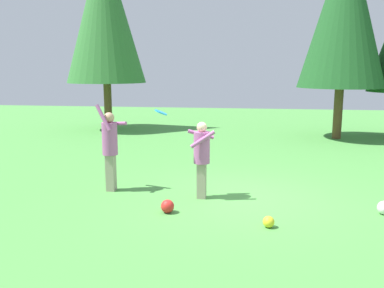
{
  "coord_description": "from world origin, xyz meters",
  "views": [
    {
      "loc": [
        0.17,
        -8.5,
        2.73
      ],
      "look_at": [
        -1.12,
        0.51,
        1.05
      ],
      "focal_mm": 38.57,
      "sensor_mm": 36.0,
      "label": 1
    }
  ],
  "objects_px": {
    "ball_red": "(168,206)",
    "ball_white": "(384,208)",
    "frisbee": "(161,112)",
    "person_catcher": "(202,154)",
    "tree_right": "(345,10)",
    "tree_far_left": "(104,11)",
    "ball_yellow": "(269,222)",
    "person_thrower": "(110,144)"
  },
  "relations": [
    {
      "from": "person_thrower",
      "to": "ball_white",
      "type": "xyz_separation_m",
      "value": [
        5.63,
        -0.76,
        -0.94
      ]
    },
    {
      "from": "frisbee",
      "to": "ball_white",
      "type": "relative_size",
      "value": 1.2
    },
    {
      "from": "person_catcher",
      "to": "ball_white",
      "type": "height_order",
      "value": "person_catcher"
    },
    {
      "from": "person_catcher",
      "to": "frisbee",
      "type": "height_order",
      "value": "frisbee"
    },
    {
      "from": "ball_white",
      "to": "tree_far_left",
      "type": "bearing_deg",
      "value": 132.14
    },
    {
      "from": "tree_right",
      "to": "tree_far_left",
      "type": "bearing_deg",
      "value": 173.9
    },
    {
      "from": "frisbee",
      "to": "ball_red",
      "type": "distance_m",
      "value": 1.92
    },
    {
      "from": "person_thrower",
      "to": "tree_right",
      "type": "bearing_deg",
      "value": 70.08
    },
    {
      "from": "person_catcher",
      "to": "tree_right",
      "type": "bearing_deg",
      "value": -130.2
    },
    {
      "from": "person_thrower",
      "to": "ball_red",
      "type": "distance_m",
      "value": 2.2
    },
    {
      "from": "tree_far_left",
      "to": "ball_red",
      "type": "bearing_deg",
      "value": -65.02
    },
    {
      "from": "frisbee",
      "to": "tree_far_left",
      "type": "bearing_deg",
      "value": 115.46
    },
    {
      "from": "tree_right",
      "to": "frisbee",
      "type": "bearing_deg",
      "value": -121.53
    },
    {
      "from": "tree_far_left",
      "to": "person_thrower",
      "type": "bearing_deg",
      "value": -70.24
    },
    {
      "from": "person_thrower",
      "to": "person_catcher",
      "type": "height_order",
      "value": "person_thrower"
    },
    {
      "from": "ball_red",
      "to": "person_catcher",
      "type": "bearing_deg",
      "value": 61.97
    },
    {
      "from": "person_catcher",
      "to": "ball_yellow",
      "type": "distance_m",
      "value": 2.19
    },
    {
      "from": "ball_yellow",
      "to": "tree_right",
      "type": "xyz_separation_m",
      "value": [
        3.01,
        9.75,
        4.77
      ]
    },
    {
      "from": "frisbee",
      "to": "ball_white",
      "type": "bearing_deg",
      "value": -4.35
    },
    {
      "from": "person_thrower",
      "to": "tree_far_left",
      "type": "distance_m",
      "value": 10.44
    },
    {
      "from": "ball_yellow",
      "to": "tree_far_left",
      "type": "height_order",
      "value": "tree_far_left"
    },
    {
      "from": "ball_white",
      "to": "frisbee",
      "type": "bearing_deg",
      "value": 175.65
    },
    {
      "from": "frisbee",
      "to": "tree_far_left",
      "type": "relative_size",
      "value": 0.04
    },
    {
      "from": "person_catcher",
      "to": "person_thrower",
      "type": "bearing_deg",
      "value": -19.27
    },
    {
      "from": "frisbee",
      "to": "ball_yellow",
      "type": "height_order",
      "value": "frisbee"
    },
    {
      "from": "ball_red",
      "to": "ball_yellow",
      "type": "bearing_deg",
      "value": -14.21
    },
    {
      "from": "person_catcher",
      "to": "tree_far_left",
      "type": "height_order",
      "value": "tree_far_left"
    },
    {
      "from": "ball_yellow",
      "to": "tree_far_left",
      "type": "xyz_separation_m",
      "value": [
        -6.69,
        10.79,
        5.02
      ]
    },
    {
      "from": "person_catcher",
      "to": "ball_red",
      "type": "bearing_deg",
      "value": 49.58
    },
    {
      "from": "ball_yellow",
      "to": "ball_red",
      "type": "bearing_deg",
      "value": 165.79
    },
    {
      "from": "person_thrower",
      "to": "ball_white",
      "type": "bearing_deg",
      "value": 11.16
    },
    {
      "from": "person_thrower",
      "to": "ball_white",
      "type": "relative_size",
      "value": 7.54
    },
    {
      "from": "ball_red",
      "to": "ball_white",
      "type": "height_order",
      "value": "ball_white"
    },
    {
      "from": "frisbee",
      "to": "ball_red",
      "type": "height_order",
      "value": "frisbee"
    },
    {
      "from": "ball_white",
      "to": "ball_yellow",
      "type": "height_order",
      "value": "ball_white"
    },
    {
      "from": "person_thrower",
      "to": "ball_red",
      "type": "height_order",
      "value": "person_thrower"
    },
    {
      "from": "person_catcher",
      "to": "frisbee",
      "type": "bearing_deg",
      "value": -0.0
    },
    {
      "from": "person_catcher",
      "to": "tree_far_left",
      "type": "relative_size",
      "value": 0.2
    },
    {
      "from": "tree_far_left",
      "to": "ball_white",
      "type": "bearing_deg",
      "value": -47.86
    },
    {
      "from": "ball_red",
      "to": "ball_yellow",
      "type": "distance_m",
      "value": 1.95
    },
    {
      "from": "ball_yellow",
      "to": "tree_right",
      "type": "distance_m",
      "value": 11.26
    },
    {
      "from": "frisbee",
      "to": "ball_white",
      "type": "xyz_separation_m",
      "value": [
        4.37,
        -0.33,
        -1.71
      ]
    }
  ]
}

